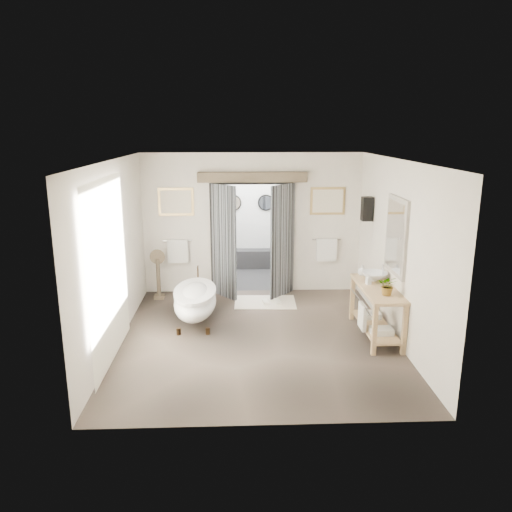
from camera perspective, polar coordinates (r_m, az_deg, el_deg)
name	(u,v)px	position (r m, az deg, el deg)	size (l,w,h in m)	color
ground_plane	(257,338)	(8.36, 0.17, -9.36)	(5.00, 5.00, 0.00)	brown
room_shell	(256,230)	(7.67, -0.04, 3.04)	(4.52, 5.02, 2.91)	beige
shower_room	(250,235)	(11.90, -0.66, 2.46)	(2.22, 2.01, 2.51)	#262527
back_wall_dressing	(253,220)	(10.13, -0.40, 4.13)	(3.82, 0.72, 2.52)	black
clawfoot_tub	(195,300)	(8.97, -6.96, -5.06)	(0.74, 1.66, 0.81)	#392615
vanity	(375,307)	(8.51, 13.48, -5.69)	(0.57, 1.60, 0.85)	tan
pedestal_mirror	(158,278)	(10.27, -11.09, -2.44)	(0.30, 0.20, 1.03)	brown
rug	(265,302)	(9.98, 1.05, -5.28)	(1.20, 0.80, 0.01)	beige
slippers	(272,302)	(9.91, 1.79, -5.23)	(0.38, 0.27, 0.05)	silver
basin	(374,277)	(8.70, 13.37, -2.30)	(0.45, 0.45, 0.15)	white
plant	(388,285)	(8.00, 14.86, -3.27)	(0.29, 0.25, 0.32)	gray
soap_bottle_a	(369,279)	(8.49, 12.75, -2.63)	(0.08, 0.08, 0.17)	gray
soap_bottle_b	(362,270)	(8.98, 12.03, -1.59)	(0.15, 0.15, 0.19)	gray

